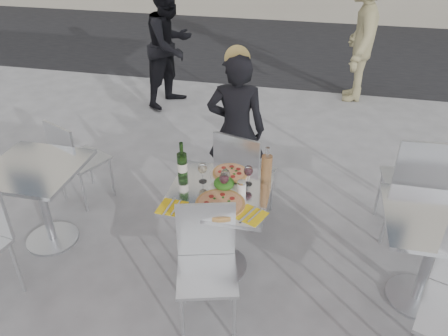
% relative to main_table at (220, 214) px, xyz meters
% --- Properties ---
extents(ground, '(80.00, 80.00, 0.00)m').
position_rel_main_table_xyz_m(ground, '(0.00, 0.00, -0.54)').
color(ground, slate).
extents(street_asphalt, '(24.00, 5.00, 0.00)m').
position_rel_main_table_xyz_m(street_asphalt, '(0.00, 6.50, -0.54)').
color(street_asphalt, black).
rests_on(street_asphalt, ground).
extents(main_table, '(0.72, 0.72, 0.75)m').
position_rel_main_table_xyz_m(main_table, '(0.00, 0.00, 0.00)').
color(main_table, '#B7BABF').
rests_on(main_table, ground).
extents(side_table_left, '(0.72, 0.72, 0.75)m').
position_rel_main_table_xyz_m(side_table_left, '(-1.50, 0.00, 0.00)').
color(side_table_left, '#B7BABF').
rests_on(side_table_left, ground).
extents(side_table_right, '(0.72, 0.72, 0.75)m').
position_rel_main_table_xyz_m(side_table_right, '(1.50, 0.00, 0.00)').
color(side_table_right, '#B7BABF').
rests_on(side_table_right, ground).
extents(chair_far, '(0.52, 0.53, 0.92)m').
position_rel_main_table_xyz_m(chair_far, '(0.05, 0.63, 0.01)').
color(chair_far, silver).
rests_on(chair_far, ground).
extents(chair_near, '(0.49, 0.50, 0.87)m').
position_rel_main_table_xyz_m(chair_near, '(0.01, -0.44, -0.02)').
color(chair_near, silver).
rests_on(chair_near, ground).
extents(side_chair_lfar, '(0.52, 0.53, 0.86)m').
position_rel_main_table_xyz_m(side_chair_lfar, '(-1.53, 0.59, -0.03)').
color(side_chair_lfar, silver).
rests_on(side_chair_lfar, ground).
extents(side_chair_rfar, '(0.49, 0.50, 1.02)m').
position_rel_main_table_xyz_m(side_chair_rfar, '(1.48, 0.69, 0.06)').
color(side_chair_rfar, silver).
rests_on(side_chair_rfar, ground).
extents(woman_diner, '(0.57, 0.41, 1.46)m').
position_rel_main_table_xyz_m(woman_diner, '(-0.08, 1.00, 0.19)').
color(woman_diner, black).
rests_on(woman_diner, ground).
extents(pedestrian_a, '(0.90, 0.99, 1.68)m').
position_rel_main_table_xyz_m(pedestrian_a, '(-1.41, 3.11, 0.30)').
color(pedestrian_a, black).
rests_on(pedestrian_a, ground).
extents(pedestrian_b, '(0.71, 1.22, 1.88)m').
position_rel_main_table_xyz_m(pedestrian_b, '(1.09, 3.86, 0.40)').
color(pedestrian_b, '#8F855C').
rests_on(pedestrian_b, ground).
extents(pizza_near, '(0.34, 0.34, 0.02)m').
position_rel_main_table_xyz_m(pizza_near, '(0.05, -0.17, 0.22)').
color(pizza_near, tan).
rests_on(pizza_near, main_table).
extents(pizza_far, '(0.30, 0.30, 0.03)m').
position_rel_main_table_xyz_m(pizza_far, '(0.03, 0.21, 0.23)').
color(pizza_far, white).
rests_on(pizza_far, main_table).
extents(salad_plate, '(0.22, 0.22, 0.09)m').
position_rel_main_table_xyz_m(salad_plate, '(0.03, 0.03, 0.25)').
color(salad_plate, white).
rests_on(salad_plate, main_table).
extents(wine_bottle, '(0.07, 0.07, 0.29)m').
position_rel_main_table_xyz_m(wine_bottle, '(-0.31, 0.11, 0.32)').
color(wine_bottle, '#2A5821').
rests_on(wine_bottle, main_table).
extents(carafe, '(0.08, 0.08, 0.29)m').
position_rel_main_table_xyz_m(carafe, '(0.31, 0.19, 0.33)').
color(carafe, tan).
rests_on(carafe, main_table).
extents(sugar_shaker, '(0.06, 0.06, 0.11)m').
position_rel_main_table_xyz_m(sugar_shaker, '(0.16, -0.01, 0.26)').
color(sugar_shaker, white).
rests_on(sugar_shaker, main_table).
extents(wineglass_white_a, '(0.07, 0.07, 0.16)m').
position_rel_main_table_xyz_m(wineglass_white_a, '(-0.15, 0.09, 0.32)').
color(wineglass_white_a, white).
rests_on(wineglass_white_a, main_table).
extents(wineglass_white_b, '(0.07, 0.07, 0.16)m').
position_rel_main_table_xyz_m(wineglass_white_b, '(0.03, 0.05, 0.32)').
color(wineglass_white_b, white).
rests_on(wineglass_white_b, main_table).
extents(wineglass_red_a, '(0.07, 0.07, 0.16)m').
position_rel_main_table_xyz_m(wineglass_red_a, '(0.04, -0.01, 0.32)').
color(wineglass_red_a, white).
rests_on(wineglass_red_a, main_table).
extents(wineglass_red_b, '(0.07, 0.07, 0.16)m').
position_rel_main_table_xyz_m(wineglass_red_b, '(0.19, 0.13, 0.32)').
color(wineglass_red_b, white).
rests_on(wineglass_red_b, main_table).
extents(napkin_left, '(0.19, 0.20, 0.01)m').
position_rel_main_table_xyz_m(napkin_left, '(-0.27, -0.27, 0.21)').
color(napkin_left, yellow).
rests_on(napkin_left, main_table).
extents(napkin_right, '(0.24, 0.24, 0.01)m').
position_rel_main_table_xyz_m(napkin_right, '(0.27, -0.24, 0.21)').
color(napkin_right, yellow).
rests_on(napkin_right, main_table).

